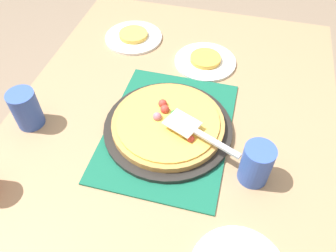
{
  "coord_description": "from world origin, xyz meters",
  "views": [
    {
      "loc": [
        -0.63,
        -0.16,
        1.52
      ],
      "look_at": [
        0.0,
        0.0,
        0.77
      ],
      "focal_mm": 35.92,
      "sensor_mm": 36.0,
      "label": 1
    }
  ],
  "objects_px": {
    "plate_far_right": "(134,37)",
    "pizza_server": "(196,131)",
    "served_slice_right": "(133,35)",
    "cup_corner": "(26,109)",
    "served_slice_left": "(205,59)",
    "plate_near_left": "(205,62)",
    "pizza": "(168,123)",
    "pizza_pan": "(168,128)",
    "cup_far": "(256,164)"
  },
  "relations": [
    {
      "from": "cup_corner",
      "to": "plate_far_right",
      "type": "bearing_deg",
      "value": -18.13
    },
    {
      "from": "served_slice_right",
      "to": "pizza_server",
      "type": "bearing_deg",
      "value": -143.79
    },
    {
      "from": "plate_near_left",
      "to": "cup_corner",
      "type": "bearing_deg",
      "value": 132.28
    },
    {
      "from": "plate_near_left",
      "to": "cup_far",
      "type": "xyz_separation_m",
      "value": [
        -0.44,
        -0.21,
        0.06
      ]
    },
    {
      "from": "plate_far_right",
      "to": "pizza_server",
      "type": "distance_m",
      "value": 0.57
    },
    {
      "from": "cup_far",
      "to": "plate_far_right",
      "type": "bearing_deg",
      "value": 44.12
    },
    {
      "from": "pizza_pan",
      "to": "pizza",
      "type": "height_order",
      "value": "pizza"
    },
    {
      "from": "pizza_pan",
      "to": "cup_far",
      "type": "height_order",
      "value": "cup_far"
    },
    {
      "from": "served_slice_right",
      "to": "pizza",
      "type": "bearing_deg",
      "value": -149.5
    },
    {
      "from": "pizza_pan",
      "to": "cup_far",
      "type": "relative_size",
      "value": 3.17
    },
    {
      "from": "plate_far_right",
      "to": "served_slice_left",
      "type": "distance_m",
      "value": 0.31
    },
    {
      "from": "pizza_pan",
      "to": "pizza_server",
      "type": "xyz_separation_m",
      "value": [
        -0.04,
        -0.09,
        0.06
      ]
    },
    {
      "from": "plate_far_right",
      "to": "served_slice_right",
      "type": "height_order",
      "value": "served_slice_right"
    },
    {
      "from": "served_slice_left",
      "to": "cup_far",
      "type": "bearing_deg",
      "value": -154.88
    },
    {
      "from": "pizza_pan",
      "to": "cup_corner",
      "type": "bearing_deg",
      "value": 100.21
    },
    {
      "from": "plate_near_left",
      "to": "served_slice_left",
      "type": "distance_m",
      "value": 0.01
    },
    {
      "from": "served_slice_left",
      "to": "pizza_server",
      "type": "height_order",
      "value": "pizza_server"
    },
    {
      "from": "plate_far_right",
      "to": "served_slice_right",
      "type": "distance_m",
      "value": 0.01
    },
    {
      "from": "pizza_pan",
      "to": "served_slice_right",
      "type": "height_order",
      "value": "served_slice_right"
    },
    {
      "from": "pizza",
      "to": "cup_far",
      "type": "bearing_deg",
      "value": -111.42
    },
    {
      "from": "pizza",
      "to": "pizza_server",
      "type": "height_order",
      "value": "pizza_server"
    },
    {
      "from": "served_slice_left",
      "to": "served_slice_right",
      "type": "bearing_deg",
      "value": 75.47
    },
    {
      "from": "served_slice_right",
      "to": "cup_corner",
      "type": "distance_m",
      "value": 0.52
    },
    {
      "from": "pizza",
      "to": "cup_corner",
      "type": "xyz_separation_m",
      "value": [
        -0.07,
        0.41,
        0.03
      ]
    },
    {
      "from": "pizza_server",
      "to": "plate_far_right",
      "type": "bearing_deg",
      "value": 36.21
    },
    {
      "from": "plate_near_left",
      "to": "pizza",
      "type": "bearing_deg",
      "value": 171.77
    },
    {
      "from": "served_slice_right",
      "to": "pizza_server",
      "type": "relative_size",
      "value": 0.48
    },
    {
      "from": "cup_corner",
      "to": "pizza_server",
      "type": "xyz_separation_m",
      "value": [
        0.03,
        -0.5,
        0.01
      ]
    },
    {
      "from": "pizza_pan",
      "to": "plate_far_right",
      "type": "distance_m",
      "value": 0.49
    },
    {
      "from": "plate_far_right",
      "to": "pizza_server",
      "type": "bearing_deg",
      "value": -143.79
    },
    {
      "from": "served_slice_left",
      "to": "pizza_server",
      "type": "xyz_separation_m",
      "value": [
        -0.38,
        -0.04,
        0.05
      ]
    },
    {
      "from": "pizza_pan",
      "to": "cup_far",
      "type": "distance_m",
      "value": 0.28
    },
    {
      "from": "plate_far_right",
      "to": "pizza_server",
      "type": "height_order",
      "value": "pizza_server"
    },
    {
      "from": "plate_near_left",
      "to": "served_slice_right",
      "type": "xyz_separation_m",
      "value": [
        0.08,
        0.3,
        0.01
      ]
    },
    {
      "from": "plate_near_left",
      "to": "served_slice_left",
      "type": "xyz_separation_m",
      "value": [
        0.0,
        -0.0,
        0.01
      ]
    },
    {
      "from": "cup_corner",
      "to": "pizza_server",
      "type": "distance_m",
      "value": 0.5
    },
    {
      "from": "pizza_pan",
      "to": "cup_corner",
      "type": "height_order",
      "value": "cup_corner"
    },
    {
      "from": "cup_far",
      "to": "pizza_pan",
      "type": "bearing_deg",
      "value": 68.67
    },
    {
      "from": "served_slice_left",
      "to": "served_slice_right",
      "type": "height_order",
      "value": "same"
    },
    {
      "from": "pizza",
      "to": "plate_far_right",
      "type": "height_order",
      "value": "pizza"
    },
    {
      "from": "cup_corner",
      "to": "pizza_server",
      "type": "height_order",
      "value": "cup_corner"
    },
    {
      "from": "pizza_server",
      "to": "pizza",
      "type": "bearing_deg",
      "value": 65.86
    },
    {
      "from": "plate_far_right",
      "to": "plate_near_left",
      "type": "bearing_deg",
      "value": -104.53
    },
    {
      "from": "plate_near_left",
      "to": "plate_far_right",
      "type": "distance_m",
      "value": 0.31
    },
    {
      "from": "plate_near_left",
      "to": "cup_corner",
      "type": "relative_size",
      "value": 1.83
    },
    {
      "from": "served_slice_left",
      "to": "pizza_server",
      "type": "bearing_deg",
      "value": -174.07
    },
    {
      "from": "served_slice_right",
      "to": "pizza_pan",
      "type": "bearing_deg",
      "value": -149.52
    },
    {
      "from": "plate_near_left",
      "to": "plate_far_right",
      "type": "xyz_separation_m",
      "value": [
        0.08,
        0.3,
        0.0
      ]
    },
    {
      "from": "plate_near_left",
      "to": "served_slice_left",
      "type": "height_order",
      "value": "served_slice_left"
    },
    {
      "from": "pizza",
      "to": "served_slice_left",
      "type": "bearing_deg",
      "value": -8.23
    }
  ]
}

